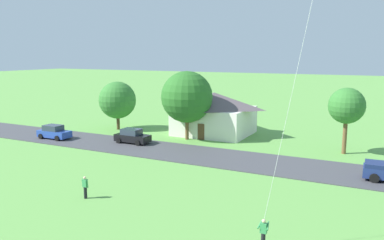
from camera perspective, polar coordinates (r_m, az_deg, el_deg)
The scene contains 8 objects.
road_strip at distance 38.97m, azimuth 9.49°, elevation -6.09°, with size 160.00×7.22×0.08m, color #424247.
house_left_center at distance 51.59m, azimuth 3.23°, elevation 1.08°, with size 9.98×8.57×5.51m.
tree_near_left at distance 43.97m, azimuth 21.56°, elevation 1.89°, with size 3.78×3.78×7.03m.
tree_left_of_center at distance 47.89m, azimuth -0.74°, elevation 3.36°, with size 6.32×6.32×8.45m.
tree_center at distance 55.44m, azimuth -10.78°, elevation 2.85°, with size 5.15×5.15×6.72m.
parked_car_blue_west_end at distance 51.66m, azimuth -19.42°, elevation -1.68°, with size 4.23×2.13×1.68m.
parked_car_black_mid_west at distance 46.84m, azimuth -8.68°, elevation -2.36°, with size 4.20×2.09×1.68m.
watcher_person at distance 30.14m, azimuth -15.26°, elevation -9.36°, with size 0.56×0.24×1.68m.
Camera 1 is at (11.01, -8.30, 10.51)m, focal length 36.70 mm.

